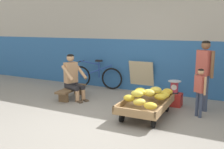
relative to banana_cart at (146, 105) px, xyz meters
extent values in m
plane|color=gray|center=(-0.65, -1.05, -0.24)|extent=(80.00, 80.00, 0.00)
cube|color=#2D609E|center=(-0.65, 2.08, 0.49)|extent=(16.00, 0.30, 1.47)
cube|color=#A8A399|center=(-0.65, 2.08, 2.03)|extent=(16.00, 0.30, 1.60)
cube|color=#99754C|center=(0.00, 0.00, -0.01)|extent=(0.87, 1.46, 0.05)
cube|color=#99754C|center=(-0.40, -0.01, 0.07)|extent=(0.07, 1.44, 0.10)
cube|color=#99754C|center=(0.40, 0.01, 0.07)|extent=(0.07, 1.44, 0.10)
cube|color=#99754C|center=(-0.01, 0.70, 0.07)|extent=(0.84, 0.06, 0.10)
cube|color=#99754C|center=(0.01, -0.70, 0.07)|extent=(0.84, 0.06, 0.10)
cylinder|color=black|center=(-0.33, 0.50, -0.15)|extent=(0.05, 0.18, 0.18)
cylinder|color=black|center=(0.30, 0.51, -0.15)|extent=(0.05, 0.18, 0.18)
cylinder|color=black|center=(-0.30, -0.51, -0.15)|extent=(0.05, 0.18, 0.18)
cylinder|color=black|center=(0.33, -0.50, -0.15)|extent=(0.05, 0.18, 0.18)
ellipsoid|color=gold|center=(0.26, 0.10, 0.18)|extent=(0.27, 0.23, 0.13)
ellipsoid|color=gold|center=(0.28, 0.27, 0.18)|extent=(0.24, 0.19, 0.13)
ellipsoid|color=gold|center=(0.28, -0.56, 0.18)|extent=(0.27, 0.22, 0.13)
ellipsoid|color=gold|center=(0.28, 0.61, 0.18)|extent=(0.29, 0.27, 0.13)
ellipsoid|color=gold|center=(-0.02, 0.25, 0.18)|extent=(0.27, 0.22, 0.13)
ellipsoid|color=gold|center=(0.27, 0.42, 0.18)|extent=(0.29, 0.27, 0.13)
ellipsoid|color=yellow|center=(0.02, -0.43, 0.18)|extent=(0.30, 0.28, 0.13)
ellipsoid|color=yellow|center=(-0.28, 0.41, 0.18)|extent=(0.29, 0.25, 0.13)
ellipsoid|color=gold|center=(-0.02, 0.40, 0.18)|extent=(0.26, 0.21, 0.13)
ellipsoid|color=gold|center=(-0.26, -0.27, 0.18)|extent=(0.27, 0.22, 0.13)
ellipsoid|color=gold|center=(-0.06, -0.18, 0.31)|extent=(0.25, 0.20, 0.13)
ellipsoid|color=gold|center=(-0.06, -0.36, 0.32)|extent=(0.25, 0.19, 0.13)
ellipsoid|color=yellow|center=(0.09, -0.12, 0.31)|extent=(0.25, 0.19, 0.13)
ellipsoid|color=yellow|center=(0.15, 0.16, 0.30)|extent=(0.28, 0.25, 0.13)
cube|color=brown|center=(-2.19, 0.46, 0.00)|extent=(0.41, 1.13, 0.05)
cube|color=brown|center=(-2.23, 0.84, -0.13)|extent=(0.25, 0.10, 0.22)
cube|color=brown|center=(-2.15, 0.07, -0.13)|extent=(0.25, 0.10, 0.22)
cylinder|color=tan|center=(-1.79, 0.40, -0.11)|extent=(0.10, 0.10, 0.27)
cube|color=#4C3D2D|center=(-1.73, 0.38, -0.22)|extent=(0.24, 0.16, 0.04)
cylinder|color=#232328|center=(-1.98, 0.47, 0.08)|extent=(0.42, 0.26, 0.13)
cylinder|color=tan|center=(-1.85, 0.23, -0.11)|extent=(0.10, 0.10, 0.27)
cube|color=#4C3D2D|center=(-1.79, 0.21, -0.22)|extent=(0.24, 0.16, 0.04)
cylinder|color=#232328|center=(-2.04, 0.30, 0.08)|extent=(0.42, 0.26, 0.13)
cube|color=#232328|center=(-2.19, 0.46, 0.10)|extent=(0.30, 0.34, 0.14)
cube|color=tan|center=(-2.19, 0.46, 0.43)|extent=(0.28, 0.36, 0.52)
cylinder|color=tan|center=(-1.97, 0.59, 0.46)|extent=(0.47, 0.23, 0.36)
cylinder|color=tan|center=(-2.11, 0.21, 0.46)|extent=(0.47, 0.23, 0.36)
sphere|color=tan|center=(-2.19, 0.46, 0.80)|extent=(0.19, 0.19, 0.19)
ellipsoid|color=black|center=(-2.19, 0.46, 0.86)|extent=(0.17, 0.17, 0.09)
cube|color=red|center=(0.33, 1.00, -0.09)|extent=(0.36, 0.28, 0.30)
cylinder|color=#28282D|center=(0.33, 1.00, 0.07)|extent=(0.20, 0.20, 0.03)
cube|color=#C6384C|center=(0.33, 1.00, 0.21)|extent=(0.16, 0.10, 0.24)
cylinder|color=white|center=(0.33, 0.95, 0.21)|extent=(0.13, 0.01, 0.13)
cylinder|color=#B2B5BA|center=(0.33, 1.00, 0.34)|extent=(0.30, 0.30, 0.01)
torus|color=black|center=(-2.70, 1.65, 0.08)|extent=(0.64, 0.13, 0.64)
torus|color=black|center=(-1.69, 1.77, 0.08)|extent=(0.64, 0.13, 0.64)
cylinder|color=#234299|center=(-2.20, 1.71, 0.28)|extent=(1.03, 0.16, 0.43)
cylinder|color=#234299|center=(-2.10, 1.72, 0.32)|extent=(0.04, 0.04, 0.48)
cylinder|color=#234299|center=(-2.40, 1.69, 0.52)|extent=(0.61, 0.11, 0.12)
cube|color=black|center=(-2.10, 1.72, 0.59)|extent=(0.21, 0.12, 0.05)
cylinder|color=black|center=(-2.70, 1.65, 0.54)|extent=(0.08, 0.48, 0.03)
cube|color=#C6B289|center=(-0.81, 1.88, 0.20)|extent=(0.70, 0.23, 0.88)
cylinder|color=#38425B|center=(1.03, 0.91, 0.16)|extent=(0.10, 0.10, 0.80)
cylinder|color=#38425B|center=(0.90, 1.00, 0.16)|extent=(0.10, 0.10, 0.80)
cube|color=#B24C42|center=(0.96, 0.96, 0.82)|extent=(0.38, 0.35, 0.52)
cylinder|color=brown|center=(1.13, 0.83, 0.80)|extent=(0.07, 0.07, 0.56)
cylinder|color=brown|center=(0.79, 1.08, 0.80)|extent=(0.07, 0.07, 0.56)
sphere|color=brown|center=(0.96, 0.96, 1.19)|extent=(0.19, 0.19, 0.19)
ellipsoid|color=black|center=(0.96, 0.96, 1.25)|extent=(0.17, 0.17, 0.09)
cylinder|color=#38425B|center=(1.00, 0.44, 0.02)|extent=(0.06, 0.06, 0.52)
cylinder|color=#38425B|center=(0.92, 0.51, 0.02)|extent=(0.06, 0.06, 0.52)
cube|color=#B24C42|center=(0.96, 0.48, 0.45)|extent=(0.24, 0.23, 0.34)
cylinder|color=tan|center=(1.07, 0.39, 0.43)|extent=(0.05, 0.05, 0.36)
cylinder|color=tan|center=(0.85, 0.56, 0.43)|extent=(0.05, 0.05, 0.36)
sphere|color=tan|center=(0.96, 0.48, 0.70)|extent=(0.12, 0.12, 0.12)
ellipsoid|color=black|center=(0.96, 0.48, 0.73)|extent=(0.11, 0.11, 0.06)
camera|label=1|loc=(1.67, -4.78, 1.57)|focal=41.12mm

